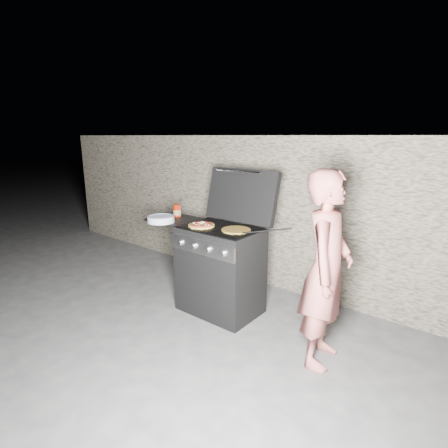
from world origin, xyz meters
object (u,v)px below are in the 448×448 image
Objects in this scene: pizza_topped at (201,225)px; gas_grill at (202,264)px; sauce_jar at (177,210)px; person at (326,270)px.

gas_grill is at bearing 131.67° from pizza_topped.
sauce_jar is at bearing 168.48° from gas_grill.
sauce_jar reaches higher than gas_grill.
gas_grill is 0.49m from pizza_topped.
person is at bearing -5.06° from gas_grill.
gas_grill is 0.70m from sauce_jar.
pizza_topped is at bearing 78.76° from person.
gas_grill is 1.46m from person.
pizza_topped is at bearing -48.33° from gas_grill.
gas_grill is 9.78× the size of sauce_jar.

